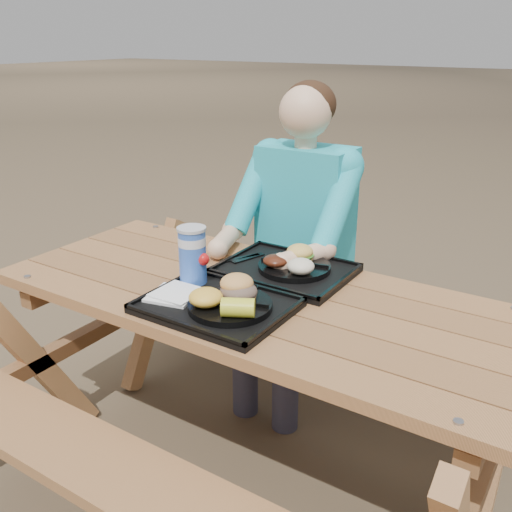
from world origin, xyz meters
The scene contains 18 objects.
ground centered at (0.00, 0.00, 0.00)m, with size 60.00×60.00×0.00m, color #999999.
picnic_table centered at (0.00, 0.00, 0.38)m, with size 1.80×1.49×0.75m, color #999999, non-canonical shape.
tray_near centered at (-0.03, -0.17, 0.76)m, with size 0.45×0.35×0.02m, color black.
tray_far centered at (0.00, 0.19, 0.76)m, with size 0.45×0.35×0.02m, color black.
plate_near centered at (0.02, -0.18, 0.78)m, with size 0.26×0.26×0.02m, color black.
plate_far centered at (0.03, 0.20, 0.78)m, with size 0.26×0.26×0.02m, color black.
napkin_stack centered at (-0.18, -0.21, 0.78)m, with size 0.15×0.15×0.02m, color white.
soda_cup centered at (-0.20, -0.08, 0.86)m, with size 0.09×0.09×0.18m, color #1848B4.
condiment_bbq centered at (-0.02, -0.04, 0.78)m, with size 0.05×0.05×0.03m, color black.
condiment_mustard centered at (0.02, -0.06, 0.78)m, with size 0.05×0.05×0.03m, color #FEAB1C.
sandwich centered at (0.02, -0.14, 0.85)m, with size 0.11×0.11×0.11m, color #E0994F, non-canonical shape.
mac_cheese centered at (-0.03, -0.23, 0.82)m, with size 0.10×0.10×0.05m, color yellow.
corn_cob centered at (0.09, -0.24, 0.82)m, with size 0.10×0.10×0.06m, color yellow, non-canonical shape.
cutlery_far centered at (-0.16, 0.20, 0.77)m, with size 0.02×0.14×0.01m, color black.
burger centered at (0.03, 0.25, 0.83)m, with size 0.10×0.10×0.09m, color #F5C056, non-canonical shape.
baked_beans centered at (-0.01, 0.15, 0.81)m, with size 0.09×0.09×0.04m, color #4B1D0F.
potato_salad centered at (0.09, 0.14, 0.82)m, with size 0.09×0.09×0.05m, color white.
diner centered at (-0.14, 0.59, 0.64)m, with size 0.48×0.84×1.28m, color teal, non-canonical shape.
Camera 1 is at (0.94, -1.45, 1.55)m, focal length 40.00 mm.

